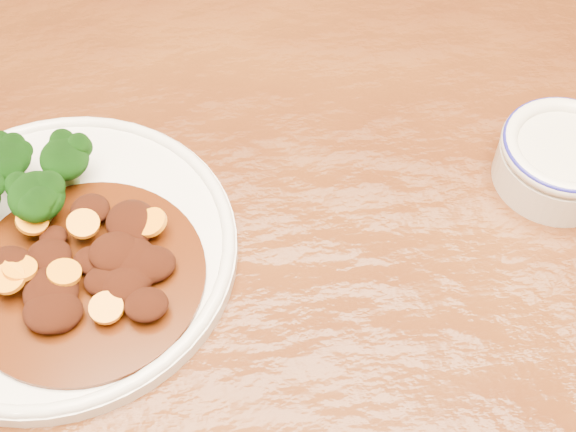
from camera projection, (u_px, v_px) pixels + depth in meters
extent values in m
cube|color=#5A2D0F|center=(340.00, 290.00, 0.66)|extent=(1.52, 0.93, 0.04)
cylinder|color=silver|center=(58.00, 253.00, 0.65)|extent=(0.29, 0.29, 0.01)
torus|color=silver|center=(56.00, 249.00, 0.64)|extent=(0.29, 0.29, 0.01)
cylinder|color=#719A4F|center=(15.00, 174.00, 0.68)|extent=(0.01, 0.01, 0.02)
ellipsoid|color=black|center=(8.00, 157.00, 0.66)|extent=(0.04, 0.04, 0.03)
cylinder|color=#719A4F|center=(44.00, 214.00, 0.65)|extent=(0.01, 0.01, 0.02)
ellipsoid|color=black|center=(37.00, 197.00, 0.63)|extent=(0.04, 0.04, 0.04)
cylinder|color=#719A4F|center=(70.00, 176.00, 0.68)|extent=(0.01, 0.01, 0.02)
ellipsoid|color=black|center=(65.00, 159.00, 0.66)|extent=(0.04, 0.04, 0.03)
cylinder|color=#401C06|center=(86.00, 277.00, 0.62)|extent=(0.19, 0.19, 0.00)
ellipsoid|color=black|center=(49.00, 256.00, 0.62)|extent=(0.04, 0.03, 0.02)
ellipsoid|color=black|center=(146.00, 305.00, 0.59)|extent=(0.03, 0.03, 0.02)
ellipsoid|color=black|center=(90.00, 209.00, 0.65)|extent=(0.03, 0.03, 0.02)
ellipsoid|color=black|center=(51.00, 292.00, 0.60)|extent=(0.04, 0.05, 0.02)
ellipsoid|color=black|center=(136.00, 229.00, 0.64)|extent=(0.03, 0.03, 0.02)
ellipsoid|color=black|center=(150.00, 264.00, 0.62)|extent=(0.04, 0.03, 0.02)
ellipsoid|color=black|center=(132.00, 275.00, 0.61)|extent=(0.04, 0.03, 0.02)
ellipsoid|color=black|center=(133.00, 258.00, 0.62)|extent=(0.04, 0.04, 0.02)
ellipsoid|color=black|center=(125.00, 284.00, 0.60)|extent=(0.03, 0.03, 0.02)
ellipsoid|color=black|center=(7.00, 267.00, 0.61)|extent=(0.04, 0.04, 0.02)
ellipsoid|color=black|center=(53.00, 236.00, 0.63)|extent=(0.02, 0.02, 0.01)
ellipsoid|color=black|center=(115.00, 252.00, 0.62)|extent=(0.04, 0.04, 0.02)
ellipsoid|color=black|center=(106.00, 280.00, 0.61)|extent=(0.03, 0.03, 0.02)
ellipsoid|color=black|center=(61.00, 319.00, 0.59)|extent=(0.02, 0.02, 0.01)
ellipsoid|color=black|center=(131.00, 221.00, 0.64)|extent=(0.04, 0.04, 0.02)
ellipsoid|color=black|center=(52.00, 311.00, 0.59)|extent=(0.04, 0.04, 0.02)
ellipsoid|color=black|center=(56.00, 313.00, 0.59)|extent=(0.04, 0.03, 0.02)
ellipsoid|color=black|center=(90.00, 260.00, 0.62)|extent=(0.03, 0.03, 0.01)
ellipsoid|color=black|center=(57.00, 290.00, 0.60)|extent=(0.03, 0.03, 0.01)
cylinder|color=orange|center=(64.00, 273.00, 0.60)|extent=(0.03, 0.04, 0.01)
cylinder|color=orange|center=(32.00, 221.00, 0.63)|extent=(0.03, 0.03, 0.01)
cylinder|color=orange|center=(106.00, 308.00, 0.59)|extent=(0.04, 0.04, 0.01)
cylinder|color=orange|center=(20.00, 269.00, 0.60)|extent=(0.04, 0.04, 0.01)
cylinder|color=orange|center=(83.00, 224.00, 0.63)|extent=(0.03, 0.03, 0.01)
cylinder|color=orange|center=(151.00, 222.00, 0.63)|extent=(0.03, 0.03, 0.02)
cylinder|color=orange|center=(9.00, 278.00, 0.60)|extent=(0.03, 0.03, 0.01)
cylinder|color=beige|center=(558.00, 166.00, 0.69)|extent=(0.11, 0.11, 0.03)
cylinder|color=beige|center=(565.00, 149.00, 0.67)|extent=(0.08, 0.08, 0.01)
torus|color=beige|center=(566.00, 146.00, 0.67)|extent=(0.11, 0.11, 0.01)
torus|color=navy|center=(568.00, 144.00, 0.66)|extent=(0.11, 0.11, 0.01)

